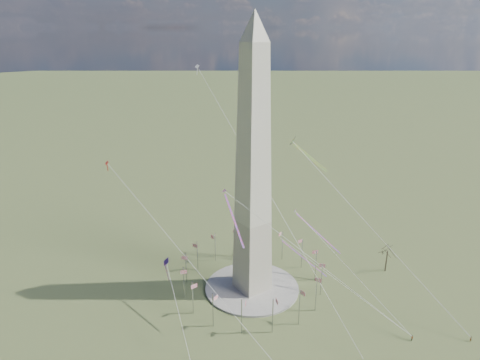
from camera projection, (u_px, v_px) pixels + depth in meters
ground at (252, 288)px, 165.11m from camera, size 2000.00×2000.00×0.00m
plaza at (252, 287)px, 164.98m from camera, size 36.00×36.00×0.80m
washington_monument at (253, 171)px, 148.99m from camera, size 15.56×15.56×100.00m
flagpole_ring at (252, 272)px, 162.66m from camera, size 54.40×54.40×13.00m
tree_near at (388, 250)px, 173.71m from camera, size 7.89×7.89×13.82m
person_east at (471, 339)px, 136.96m from camera, size 0.75×0.54×1.92m
person_centre at (412, 338)px, 137.34m from camera, size 1.24×0.81×1.96m
kite_delta_black at (295, 144)px, 175.18m from camera, size 12.01×16.20×13.76m
kite_diamond_purple at (166, 264)px, 147.60m from camera, size 2.39×3.30×9.65m
kite_streamer_left at (311, 226)px, 161.21m from camera, size 8.06×18.88×13.54m
kite_streamer_mid at (231, 211)px, 139.93m from camera, size 6.26×18.73×13.14m
kite_streamer_right at (297, 252)px, 171.33m from camera, size 11.12×17.92×13.76m
kite_small_red at (107, 164)px, 148.78m from camera, size 1.08×1.71×3.86m
kite_small_white at (197, 67)px, 181.92m from camera, size 1.42×1.67×4.48m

